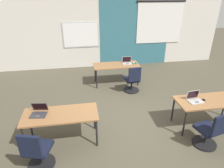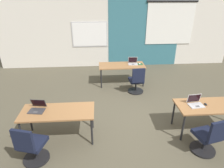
% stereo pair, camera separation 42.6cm
% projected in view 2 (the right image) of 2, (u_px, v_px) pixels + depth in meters
% --- Properties ---
extents(ground_plane, '(24.00, 24.00, 0.00)m').
position_uv_depth(ground_plane, '(131.00, 119.00, 5.29)').
color(ground_plane, '#4C4738').
extents(back_wall_assembly, '(10.00, 0.27, 2.80)m').
position_uv_depth(back_wall_assembly, '(118.00, 34.00, 8.45)').
color(back_wall_assembly, silver).
rests_on(back_wall_assembly, ground).
extents(desk_near_left, '(1.60, 0.70, 0.72)m').
position_uv_depth(desk_near_left, '(58.00, 113.00, 4.35)').
color(desk_near_left, olive).
rests_on(desk_near_left, ground).
extents(desk_near_right, '(1.60, 0.70, 0.72)m').
position_uv_depth(desk_near_right, '(211.00, 107.00, 4.58)').
color(desk_near_right, olive).
rests_on(desk_near_right, ground).
extents(desk_far_center, '(1.60, 0.70, 0.72)m').
position_uv_depth(desk_far_center, '(122.00, 67.00, 6.98)').
color(desk_far_center, olive).
rests_on(desk_far_center, ground).
extents(laptop_near_right_inner, '(0.36, 0.30, 0.24)m').
position_uv_depth(laptop_near_right_inner, '(195.00, 103.00, 4.54)').
color(laptop_near_right_inner, '#B7B7BC').
rests_on(laptop_near_right_inner, desk_near_right).
extents(mouse_near_right_inner, '(0.06, 0.10, 0.03)m').
position_uv_depth(mouse_near_right_inner, '(206.00, 104.00, 4.55)').
color(mouse_near_right_inner, black).
rests_on(mouse_near_right_inner, desk_near_right).
extents(chair_near_right_inner, '(0.53, 0.58, 0.92)m').
position_uv_depth(chair_near_right_inner, '(208.00, 139.00, 4.03)').
color(chair_near_right_inner, black).
rests_on(chair_near_right_inner, ground).
extents(laptop_far_right, '(0.35, 0.31, 0.23)m').
position_uv_depth(laptop_far_right, '(133.00, 63.00, 7.03)').
color(laptop_far_right, '#B7B7BC').
rests_on(laptop_far_right, desk_far_center).
extents(mousepad_far_right, '(0.22, 0.19, 0.00)m').
position_uv_depth(mousepad_far_right, '(140.00, 64.00, 7.02)').
color(mousepad_far_right, '#23512D').
rests_on(mousepad_far_right, desk_far_center).
extents(mouse_far_right, '(0.08, 0.11, 0.03)m').
position_uv_depth(mouse_far_right, '(140.00, 64.00, 7.01)').
color(mouse_far_right, silver).
rests_on(mouse_far_right, mousepad_far_right).
extents(chair_far_right, '(0.52, 0.55, 0.92)m').
position_uv_depth(chair_far_right, '(137.00, 82.00, 6.46)').
color(chair_far_right, black).
rests_on(chair_far_right, ground).
extents(laptop_near_left_end, '(0.37, 0.35, 0.23)m').
position_uv_depth(laptop_near_left_end, '(37.00, 108.00, 4.34)').
color(laptop_near_left_end, '#333338').
rests_on(laptop_near_left_end, desk_near_left).
extents(chair_near_left_end, '(0.54, 0.60, 0.92)m').
position_uv_depth(chair_near_left_end, '(32.00, 147.00, 3.80)').
color(chair_near_left_end, black).
rests_on(chair_near_left_end, ground).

